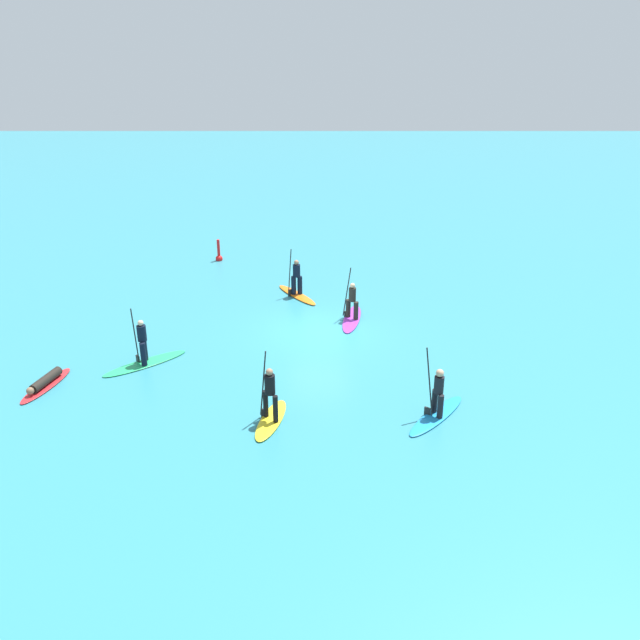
{
  "coord_description": "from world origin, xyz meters",
  "views": [
    {
      "loc": [
        0.06,
        -24.43,
        11.09
      ],
      "look_at": [
        0.0,
        0.0,
        0.5
      ],
      "focal_mm": 37.18,
      "sensor_mm": 36.0,
      "label": 1
    }
  ],
  "objects_px": {
    "surfer_on_orange_board": "(298,287)",
    "surfer_on_purple_board": "(353,311)",
    "surfer_on_red_board": "(47,382)",
    "surfer_on_yellow_board": "(272,407)",
    "surfer_on_blue_board": "(439,405)",
    "surfer_on_green_board": "(146,353)",
    "marker_buoy": "(221,256)"
  },
  "relations": [
    {
      "from": "surfer_on_green_board",
      "to": "surfer_on_blue_board",
      "type": "height_order",
      "value": "surfer_on_blue_board"
    },
    {
      "from": "surfer_on_red_board",
      "to": "surfer_on_yellow_board",
      "type": "bearing_deg",
      "value": 89.31
    },
    {
      "from": "surfer_on_yellow_board",
      "to": "surfer_on_blue_board",
      "type": "relative_size",
      "value": 0.92
    },
    {
      "from": "surfer_on_green_board",
      "to": "marker_buoy",
      "type": "bearing_deg",
      "value": -134.78
    },
    {
      "from": "surfer_on_green_board",
      "to": "surfer_on_yellow_board",
      "type": "distance_m",
      "value": 6.22
    },
    {
      "from": "surfer_on_yellow_board",
      "to": "surfer_on_blue_board",
      "type": "bearing_deg",
      "value": -73.86
    },
    {
      "from": "surfer_on_orange_board",
      "to": "surfer_on_purple_board",
      "type": "height_order",
      "value": "surfer_on_purple_board"
    },
    {
      "from": "surfer_on_blue_board",
      "to": "marker_buoy",
      "type": "bearing_deg",
      "value": -111.08
    },
    {
      "from": "surfer_on_orange_board",
      "to": "surfer_on_purple_board",
      "type": "distance_m",
      "value": 3.65
    },
    {
      "from": "surfer_on_red_board",
      "to": "marker_buoy",
      "type": "distance_m",
      "value": 14.3
    },
    {
      "from": "marker_buoy",
      "to": "surfer_on_green_board",
      "type": "bearing_deg",
      "value": -94.87
    },
    {
      "from": "surfer_on_yellow_board",
      "to": "surfer_on_orange_board",
      "type": "bearing_deg",
      "value": 10.69
    },
    {
      "from": "surfer_on_yellow_board",
      "to": "surfer_on_purple_board",
      "type": "distance_m",
      "value": 8.48
    },
    {
      "from": "surfer_on_yellow_board",
      "to": "surfer_on_purple_board",
      "type": "xyz_separation_m",
      "value": [
        2.87,
        7.98,
        -0.11
      ]
    },
    {
      "from": "surfer_on_purple_board",
      "to": "surfer_on_orange_board",
      "type": "bearing_deg",
      "value": 51.45
    },
    {
      "from": "surfer_on_green_board",
      "to": "surfer_on_orange_board",
      "type": "height_order",
      "value": "surfer_on_orange_board"
    },
    {
      "from": "surfer_on_green_board",
      "to": "surfer_on_yellow_board",
      "type": "bearing_deg",
      "value": 101.51
    },
    {
      "from": "surfer_on_red_board",
      "to": "surfer_on_purple_board",
      "type": "relative_size",
      "value": 0.87
    },
    {
      "from": "surfer_on_orange_board",
      "to": "surfer_on_blue_board",
      "type": "height_order",
      "value": "surfer_on_blue_board"
    },
    {
      "from": "marker_buoy",
      "to": "surfer_on_orange_board",
      "type": "bearing_deg",
      "value": -50.39
    },
    {
      "from": "surfer_on_green_board",
      "to": "surfer_on_purple_board",
      "type": "bearing_deg",
      "value": 168.05
    },
    {
      "from": "surfer_on_red_board",
      "to": "surfer_on_purple_board",
      "type": "xyz_separation_m",
      "value": [
        10.72,
        5.79,
        0.24
      ]
    },
    {
      "from": "surfer_on_green_board",
      "to": "marker_buoy",
      "type": "distance_m",
      "value": 12.08
    },
    {
      "from": "surfer_on_red_board",
      "to": "surfer_on_blue_board",
      "type": "relative_size",
      "value": 0.97
    },
    {
      "from": "surfer_on_green_board",
      "to": "marker_buoy",
      "type": "height_order",
      "value": "surfer_on_green_board"
    },
    {
      "from": "surfer_on_green_board",
      "to": "surfer_on_yellow_board",
      "type": "height_order",
      "value": "surfer_on_yellow_board"
    },
    {
      "from": "surfer_on_yellow_board",
      "to": "surfer_on_purple_board",
      "type": "height_order",
      "value": "surfer_on_yellow_board"
    },
    {
      "from": "surfer_on_orange_board",
      "to": "surfer_on_purple_board",
      "type": "xyz_separation_m",
      "value": [
        2.41,
        -2.75,
        -0.06
      ]
    },
    {
      "from": "surfer_on_green_board",
      "to": "surfer_on_orange_board",
      "type": "bearing_deg",
      "value": -167.75
    },
    {
      "from": "surfer_on_red_board",
      "to": "surfer_on_green_board",
      "type": "bearing_deg",
      "value": 134.36
    },
    {
      "from": "surfer_on_red_board",
      "to": "surfer_on_blue_board",
      "type": "distance_m",
      "value": 13.18
    },
    {
      "from": "surfer_on_red_board",
      "to": "surfer_on_green_board",
      "type": "height_order",
      "value": "surfer_on_green_board"
    }
  ]
}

